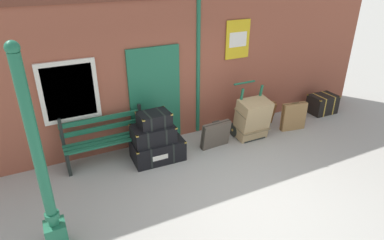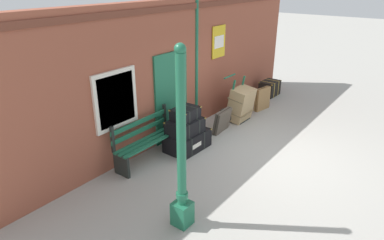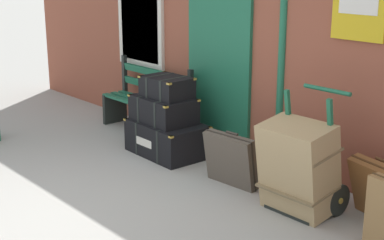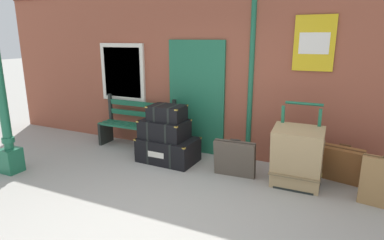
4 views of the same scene
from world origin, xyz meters
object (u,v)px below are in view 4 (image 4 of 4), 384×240
Objects in this scene: steamer_trunk_base at (168,150)px; steamer_trunk_top at (167,113)px; porters_trolley at (297,166)px; large_brown_trunk at (297,157)px; lamp_post at (3,107)px; platform_bench at (137,126)px; suitcase_cream at (235,159)px; suitcase_olive at (343,165)px; steamer_trunk_middle at (164,129)px.

steamer_trunk_top is at bearing 131.14° from steamer_trunk_base.
porters_trolley reaches higher than large_brown_trunk.
steamer_trunk_base is 1.67× the size of steamer_trunk_top.
platform_bench is at bearing 58.69° from lamp_post.
suitcase_cream is at bearing -169.56° from porters_trolley.
porters_trolley is at bearing -157.11° from suitcase_olive.
steamer_trunk_base is 1.27m from suitcase_cream.
platform_bench is 1.71× the size of large_brown_trunk.
lamp_post reaches higher than large_brown_trunk.
large_brown_trunk is at bearing -3.40° from steamer_trunk_base.
steamer_trunk_middle is at bearing -149.96° from steamer_trunk_top.
steamer_trunk_top is at bearing 175.85° from large_brown_trunk.
lamp_post reaches higher than steamer_trunk_top.
lamp_post is 2.56m from steamer_trunk_middle.
platform_bench reaches higher than suitcase_olive.
suitcase_olive is at bearing 35.06° from large_brown_trunk.
platform_bench is 2.25m from suitcase_cream.
large_brown_trunk reaches higher than suitcase_cream.
large_brown_trunk is at bearing -144.94° from suitcase_olive.
steamer_trunk_middle is (-0.07, 0.01, 0.37)m from steamer_trunk_base.
platform_bench is at bearing 155.28° from steamer_trunk_middle.
steamer_trunk_middle is at bearing -174.09° from suitcase_olive.
suitcase_olive is at bearing 22.89° from porters_trolley.
large_brown_trunk is 0.94m from suitcase_cream.
lamp_post is 2.79× the size of steamer_trunk_base.
large_brown_trunk is (2.19, -0.13, 0.26)m from steamer_trunk_base.
lamp_post is at bearing -142.85° from steamer_trunk_middle.
suitcase_olive is (2.88, 0.30, -0.28)m from steamer_trunk_middle.
suitcase_olive is (0.62, 0.26, 0.03)m from porters_trolley.
platform_bench is 1.55× the size of steamer_trunk_base.
steamer_trunk_top is at bearing -22.30° from platform_bench.
steamer_trunk_top reaches higher than suitcase_olive.
platform_bench is 1.02m from steamer_trunk_base.
large_brown_trunk is at bearing -9.59° from platform_bench.
steamer_trunk_top is 0.99× the size of suitcase_olive.
suitcase_olive is at bearing 5.91° from steamer_trunk_middle.
suitcase_olive is at bearing 5.50° from steamer_trunk_top.
large_brown_trunk is (2.26, -0.14, -0.11)m from steamer_trunk_middle.
steamer_trunk_base is at bearing -23.35° from platform_bench.
lamp_post is at bearing -162.03° from large_brown_trunk.
steamer_trunk_base is at bearing -178.88° from porters_trolley.
large_brown_trunk is 1.51× the size of suitcase_olive.
steamer_trunk_top reaches higher than steamer_trunk_base.
lamp_post is 1.80× the size of platform_bench.
porters_trolley is at bearing -6.46° from platform_bench.
porters_trolley is (4.26, 1.56, -0.81)m from lamp_post.
steamer_trunk_base is (2.07, 1.51, -0.88)m from lamp_post.
large_brown_trunk reaches higher than suitcase_olive.
lamp_post is 3.47× the size of steamer_trunk_middle.
porters_trolley is 0.67m from suitcase_olive.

